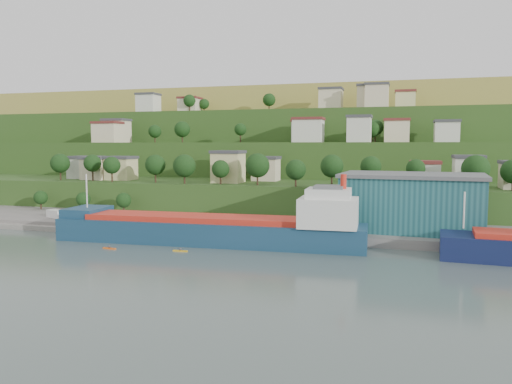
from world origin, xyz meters
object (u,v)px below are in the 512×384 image
(warehouse, at_px, (411,202))
(caravan, at_px, (56,215))
(cargo_ship_near, at_px, (217,231))
(kayak_orange, at_px, (109,248))

(warehouse, xyz_separation_m, caravan, (-89.79, -5.99, -5.83))
(cargo_ship_near, height_order, warehouse, cargo_ship_near)
(warehouse, height_order, kayak_orange, warehouse)
(cargo_ship_near, xyz_separation_m, kayak_orange, (-19.42, -11.15, -2.54))
(caravan, bearing_deg, cargo_ship_near, 11.71)
(cargo_ship_near, height_order, caravan, cargo_ship_near)
(warehouse, bearing_deg, cargo_ship_near, -151.90)
(cargo_ship_near, distance_m, kayak_orange, 22.54)
(kayak_orange, bearing_deg, cargo_ship_near, 37.29)
(cargo_ship_near, bearing_deg, caravan, 164.42)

